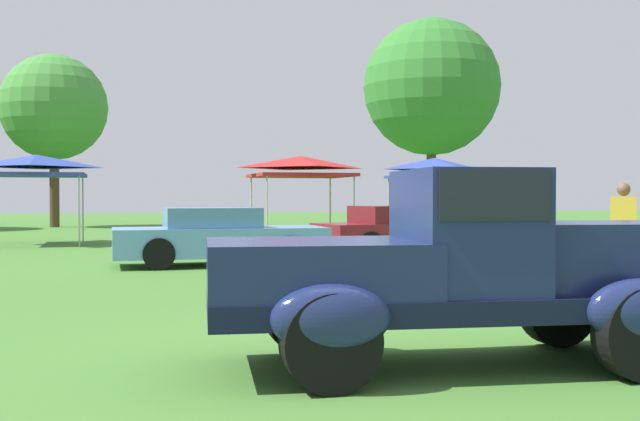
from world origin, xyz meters
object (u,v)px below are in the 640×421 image
object	(u,v)px
feature_pickup_truck	(456,267)
canopy_tent_center_field	(301,165)
spectator_between_cars	(623,230)
canopy_tent_left_field	(36,164)
show_car_skyblue	(219,237)
show_car_burgundy	(398,231)
canopy_tent_right_field	(435,167)

from	to	relation	value
feature_pickup_truck	canopy_tent_center_field	bearing A→B (deg)	81.00
spectator_between_cars	canopy_tent_left_field	bearing A→B (deg)	127.68
show_car_skyblue	canopy_tent_center_field	xyz separation A→B (m)	(3.45, 6.96, 1.82)
show_car_skyblue	show_car_burgundy	size ratio (longest dim) A/B	1.03
spectator_between_cars	canopy_tent_right_field	bearing A→B (deg)	80.90
feature_pickup_truck	show_car_skyblue	size ratio (longest dim) A/B	0.98
spectator_between_cars	canopy_tent_left_field	size ratio (longest dim) A/B	0.59
spectator_between_cars	show_car_burgundy	bearing A→B (deg)	101.39
show_car_skyblue	canopy_tent_left_field	world-z (taller)	canopy_tent_left_field
canopy_tent_left_field	canopy_tent_center_field	size ratio (longest dim) A/B	0.97
show_car_burgundy	spectator_between_cars	xyz separation A→B (m)	(1.39, -6.88, 0.31)
canopy_tent_left_field	canopy_tent_right_field	size ratio (longest dim) A/B	1.05
show_car_burgundy	spectator_between_cars	size ratio (longest dim) A/B	2.56
canopy_tent_right_field	show_car_burgundy	bearing A→B (deg)	-121.51
canopy_tent_left_field	show_car_burgundy	bearing A→B (deg)	-36.27
feature_pickup_truck	canopy_tent_center_field	distance (m)	17.38
show_car_skyblue	canopy_tent_right_field	size ratio (longest dim) A/B	1.64
spectator_between_cars	canopy_tent_center_field	distance (m)	12.56
canopy_tent_right_field	spectator_between_cars	bearing A→B (deg)	-99.10
feature_pickup_truck	show_car_skyblue	distance (m)	10.17
show_car_skyblue	canopy_tent_left_field	distance (m)	9.57
show_car_skyblue	canopy_tent_center_field	bearing A→B (deg)	63.61
show_car_burgundy	spectator_between_cars	bearing A→B (deg)	-78.61
feature_pickup_truck	spectator_between_cars	size ratio (longest dim) A/B	2.59
canopy_tent_left_field	canopy_tent_right_field	bearing A→B (deg)	-5.34
feature_pickup_truck	spectator_between_cars	bearing A→B (deg)	42.79
canopy_tent_left_field	feature_pickup_truck	bearing A→B (deg)	-74.36
show_car_skyblue	spectator_between_cars	size ratio (longest dim) A/B	2.64
canopy_tent_right_field	canopy_tent_center_field	bearing A→B (deg)	-177.75
canopy_tent_center_field	canopy_tent_right_field	size ratio (longest dim) A/B	1.09
show_car_burgundy	canopy_tent_center_field	bearing A→B (deg)	102.73
show_car_burgundy	canopy_tent_left_field	distance (m)	11.40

